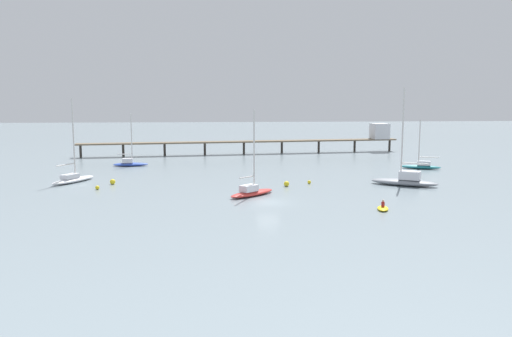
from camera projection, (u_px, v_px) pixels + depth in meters
name	position (u px, v px, depth m)	size (l,w,h in m)	color
ground_plane	(268.00, 202.00, 60.22)	(400.00, 400.00, 0.00)	gray
pier	(302.00, 138.00, 113.71)	(69.54, 10.82, 6.34)	brown
sailboat_teal	(421.00, 165.00, 88.40)	(6.80, 3.77, 8.44)	#1E727A
sailboat_gray	(405.00, 180.00, 71.68)	(9.23, 6.82, 13.49)	gray
sailboat_blue	(130.00, 163.00, 92.04)	(6.24, 2.25, 9.34)	#2D4CB7
sailboat_red	(251.00, 191.00, 64.23)	(6.67, 6.36, 10.70)	red
sailboat_white	(73.00, 178.00, 74.38)	(5.48, 8.10, 12.09)	white
dinghy_yellow	(383.00, 208.00, 56.18)	(1.83, 2.83, 1.14)	yellow
mooring_buoy_outer	(113.00, 182.00, 72.68)	(0.76, 0.76, 0.76)	yellow
mooring_buoy_inner	(287.00, 184.00, 70.95)	(0.75, 0.75, 0.75)	yellow
mooring_buoy_mid	(97.00, 188.00, 68.55)	(0.55, 0.55, 0.55)	yellow
mooring_buoy_near	(309.00, 182.00, 73.21)	(0.51, 0.51, 0.51)	yellow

